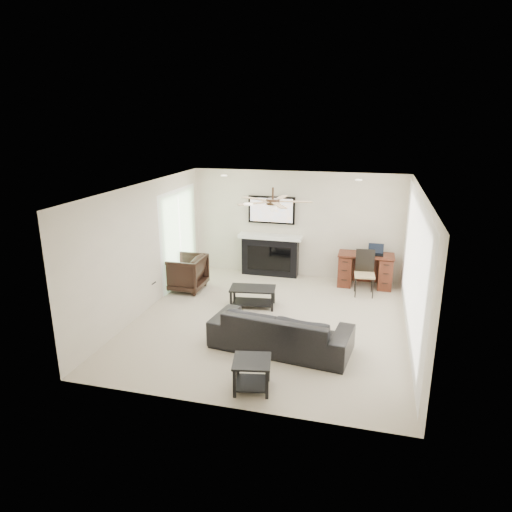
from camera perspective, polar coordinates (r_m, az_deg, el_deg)
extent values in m
plane|color=beige|center=(8.66, 1.81, -8.12)|extent=(5.50, 5.50, 0.00)
cube|color=white|center=(7.94, 1.98, 8.47)|extent=(5.00, 5.50, 0.04)
cube|color=#BFB6A2|center=(10.82, 5.12, 3.94)|extent=(5.00, 0.04, 2.50)
cube|color=#BFB6A2|center=(5.73, -4.26, -8.00)|extent=(5.00, 0.04, 2.50)
cube|color=#BFB6A2|center=(9.07, -13.71, 0.98)|extent=(0.04, 5.50, 2.50)
cube|color=#BFB6A2|center=(8.07, 19.48, -1.49)|extent=(0.04, 5.50, 2.50)
cube|color=white|center=(8.17, 19.07, -1.38)|extent=(0.04, 5.10, 2.40)
cube|color=#93BC89|center=(10.45, -9.51, 2.17)|extent=(0.04, 1.80, 2.10)
cylinder|color=#382619|center=(8.07, 2.11, 6.82)|extent=(1.40, 1.40, 0.30)
imported|color=black|center=(7.56, 3.09, -9.24)|extent=(2.38, 1.17, 0.67)
imported|color=black|center=(10.18, -8.89, -2.08)|extent=(0.86, 0.83, 0.78)
cube|color=black|center=(9.22, -0.41, -5.15)|extent=(0.96, 0.62, 0.40)
cube|color=black|center=(6.57, -0.52, -14.61)|extent=(0.61, 0.61, 0.45)
cube|color=black|center=(9.59, -14.35, -4.67)|extent=(0.52, 0.52, 0.45)
cube|color=black|center=(10.84, 1.78, 2.42)|extent=(1.52, 0.34, 1.91)
cube|color=#36160D|center=(10.54, 13.48, -1.75)|extent=(1.22, 0.56, 0.76)
cube|color=black|center=(9.98, 13.43, -2.15)|extent=(0.45, 0.47, 0.97)
cube|color=black|center=(10.38, 14.77, 0.73)|extent=(0.33, 0.24, 0.23)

